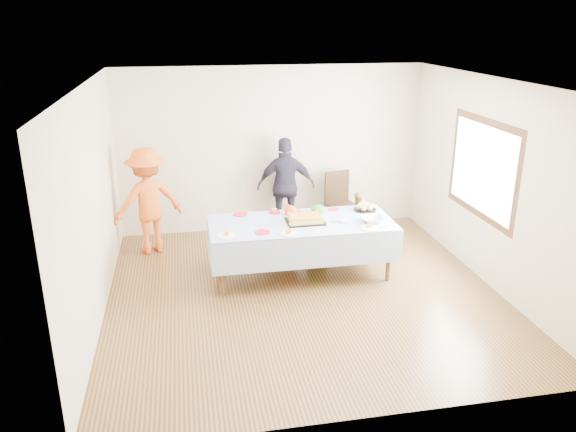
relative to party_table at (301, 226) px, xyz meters
name	(u,v)px	position (x,y,z in m)	size (l,w,h in m)	color
ground	(303,292)	(-0.08, -0.55, -0.72)	(5.00, 5.00, 0.00)	#482B14
room_walls	(309,160)	(-0.03, -0.54, 1.05)	(5.04, 5.04, 2.72)	beige
party_table	(301,226)	(0.00, 0.00, 0.00)	(2.50, 1.10, 0.78)	#50321B
birthday_cake	(305,219)	(0.05, -0.01, 0.10)	(0.52, 0.40, 0.09)	black
rolls_tray	(365,208)	(1.00, 0.31, 0.10)	(0.33, 0.33, 0.10)	black
punch_bowl	(372,219)	(0.94, -0.18, 0.09)	(0.31, 0.31, 0.08)	silver
party_hat	(363,201)	(1.01, 0.46, 0.14)	(0.10, 0.10, 0.17)	white
fork_pile	(341,220)	(0.52, -0.13, 0.09)	(0.24, 0.18, 0.07)	white
plate_red_far_a	(240,214)	(-0.78, 0.45, 0.06)	(0.20, 0.20, 0.01)	red
plate_red_far_b	(275,212)	(-0.29, 0.45, 0.06)	(0.17, 0.17, 0.01)	red
plate_red_far_c	(295,213)	(-0.02, 0.38, 0.06)	(0.20, 0.20, 0.01)	red
plate_red_far_d	(333,209)	(0.57, 0.42, 0.06)	(0.16, 0.16, 0.01)	red
plate_red_near	(262,232)	(-0.58, -0.30, 0.06)	(0.20, 0.20, 0.01)	red
plate_white_left	(226,235)	(-1.04, -0.32, 0.06)	(0.23, 0.23, 0.01)	white
plate_white_mid	(289,233)	(-0.25, -0.41, 0.06)	(0.21, 0.21, 0.01)	white
plate_white_right	(369,228)	(0.83, -0.40, 0.06)	(0.24, 0.24, 0.01)	white
dining_chair	(340,199)	(0.98, 1.52, -0.16)	(0.54, 0.54, 1.02)	black
toddler_left	(288,235)	(-0.11, 0.35, -0.27)	(0.33, 0.22, 0.92)	red
toddler_mid	(317,234)	(0.31, 0.36, -0.28)	(0.43, 0.28, 0.88)	#2A7E2A
toddler_right	(357,216)	(1.14, 1.07, -0.32)	(0.40, 0.31, 0.82)	tan
adult_left	(148,201)	(-2.08, 1.24, 0.09)	(1.05, 0.60, 1.62)	orange
adult_right	(286,186)	(0.09, 1.65, 0.08)	(0.94, 0.39, 1.61)	#292736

